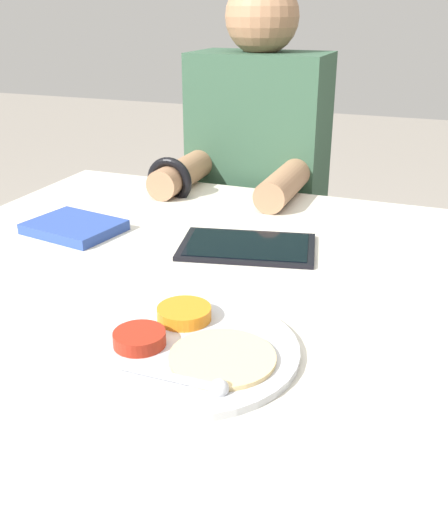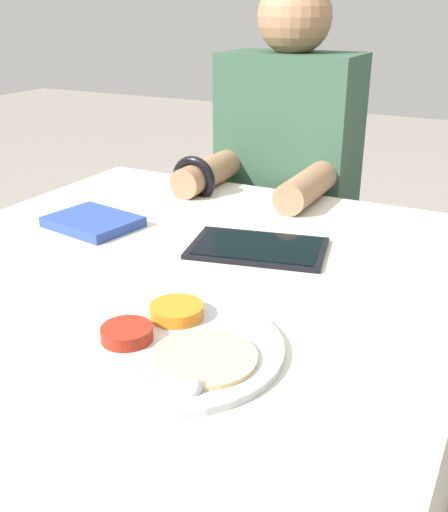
# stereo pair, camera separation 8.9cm
# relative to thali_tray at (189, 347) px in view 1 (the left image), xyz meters

# --- Properties ---
(dining_table) EXTENTS (0.96, 0.98, 0.73)m
(dining_table) POSITION_rel_thali_tray_xyz_m (-0.15, 0.24, -0.37)
(dining_table) COLOR beige
(dining_table) RESTS_ON ground_plane
(thali_tray) EXTENTS (0.28, 0.28, 0.03)m
(thali_tray) POSITION_rel_thali_tray_xyz_m (0.00, 0.00, 0.00)
(thali_tray) COLOR #B7BABF
(thali_tray) RESTS_ON dining_table
(red_notebook) EXTENTS (0.19, 0.16, 0.02)m
(red_notebook) POSITION_rel_thali_tray_xyz_m (-0.39, 0.32, 0.00)
(red_notebook) COLOR silver
(red_notebook) RESTS_ON dining_table
(tablet_device) EXTENTS (0.27, 0.20, 0.01)m
(tablet_device) POSITION_rel_thali_tray_xyz_m (-0.05, 0.36, -0.00)
(tablet_device) COLOR black
(tablet_device) RESTS_ON dining_table
(person_diner) EXTENTS (0.35, 0.43, 1.20)m
(person_diner) POSITION_rel_thali_tray_xyz_m (-0.19, 0.86, -0.17)
(person_diner) COLOR black
(person_diner) RESTS_ON ground_plane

